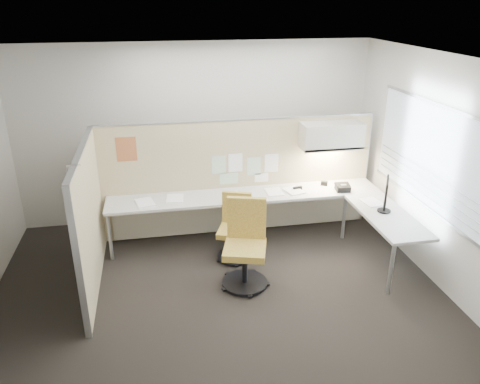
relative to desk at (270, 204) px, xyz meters
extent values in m
cube|color=black|center=(-0.93, -1.13, -0.61)|extent=(5.50, 4.50, 0.01)
cube|color=white|center=(-0.93, -1.13, 2.20)|extent=(5.50, 4.50, 0.01)
cube|color=beige|center=(-0.93, 1.12, 0.80)|extent=(5.50, 0.02, 2.80)
cube|color=beige|center=(-0.93, -3.38, 0.80)|extent=(5.50, 0.02, 2.80)
cube|color=beige|center=(1.82, -1.13, 0.80)|extent=(0.02, 4.50, 2.80)
cube|color=#AAB8C6|center=(1.79, -1.13, 0.95)|extent=(0.01, 2.80, 1.30)
cube|color=#C8B88A|center=(-0.38, 0.47, 0.27)|extent=(4.10, 0.06, 1.75)
cube|color=#C8B88A|center=(-2.43, -0.63, 0.27)|extent=(0.06, 2.20, 1.75)
cube|color=beige|center=(-0.33, 0.14, 0.11)|extent=(4.00, 0.60, 0.04)
cube|color=beige|center=(1.37, -0.89, 0.11)|extent=(0.60, 1.47, 0.04)
cube|color=beige|center=(-0.33, 0.41, -0.26)|extent=(3.90, 0.02, 0.64)
cylinder|color=#A5A8AA|center=(-2.28, -0.11, -0.26)|extent=(0.05, 0.05, 0.69)
cylinder|color=#A5A8AA|center=(1.12, -1.58, -0.26)|extent=(0.05, 0.05, 0.69)
cylinder|color=#A5A8AA|center=(1.12, -0.11, -0.26)|extent=(0.05, 0.05, 0.69)
cube|color=beige|center=(0.97, 0.26, 0.91)|extent=(0.90, 0.36, 0.38)
cube|color=#FFEABF|center=(0.97, 0.26, 0.70)|extent=(0.60, 0.06, 0.02)
cube|color=#8CBF8C|center=(-0.68, 0.44, 0.50)|extent=(0.21, 0.00, 0.28)
cube|color=white|center=(-0.43, 0.44, 0.52)|extent=(0.21, 0.00, 0.28)
cube|color=#8CBF8C|center=(-0.15, 0.44, 0.45)|extent=(0.21, 0.00, 0.28)
cube|color=white|center=(0.12, 0.44, 0.48)|extent=(0.21, 0.00, 0.28)
cube|color=#8CBF8C|center=(-0.53, 0.44, 0.28)|extent=(0.28, 0.00, 0.18)
cube|color=white|center=(-0.03, 0.44, 0.26)|extent=(0.21, 0.00, 0.14)
cube|color=orange|center=(-1.98, 0.44, 0.82)|extent=(0.28, 0.00, 0.35)
cylinder|color=black|center=(-0.59, -1.06, -0.57)|extent=(0.58, 0.58, 0.03)
cylinder|color=black|center=(-0.59, -1.06, -0.35)|extent=(0.07, 0.07, 0.44)
cube|color=#DAC451|center=(-0.59, -1.06, -0.09)|extent=(0.63, 0.63, 0.09)
cube|color=#DAC451|center=(-0.52, -0.83, 0.23)|extent=(0.49, 0.20, 0.55)
cylinder|color=black|center=(-0.60, -0.40, -0.57)|extent=(0.48, 0.48, 0.03)
cylinder|color=black|center=(-0.60, -0.40, -0.39)|extent=(0.06, 0.06, 0.37)
cube|color=#DAC451|center=(-0.60, -0.40, -0.18)|extent=(0.55, 0.55, 0.07)
cube|color=#DAC451|center=(-0.53, -0.21, 0.09)|extent=(0.40, 0.20, 0.46)
cylinder|color=black|center=(1.37, -0.79, 0.14)|extent=(0.18, 0.18, 0.02)
cylinder|color=black|center=(1.37, -0.79, 0.22)|extent=(0.04, 0.04, 0.16)
cube|color=black|center=(1.37, -0.79, 0.44)|extent=(0.23, 0.39, 0.29)
cube|color=black|center=(1.37, -0.79, 0.44)|extent=(0.19, 0.35, 0.25)
cube|color=black|center=(1.10, 0.01, 0.18)|extent=(0.22, 0.21, 0.12)
cylinder|color=black|center=(1.01, 0.03, 0.21)|extent=(0.05, 0.17, 0.04)
cube|color=black|center=(0.46, 0.17, 0.15)|extent=(0.14, 0.06, 0.05)
cube|color=black|center=(0.91, 0.26, 0.16)|extent=(0.12, 0.10, 0.06)
cube|color=silver|center=(-2.43, -1.18, 1.17)|extent=(0.14, 0.02, 0.02)
cylinder|color=silver|center=(-2.50, -1.18, 1.09)|extent=(0.02, 0.02, 0.14)
cube|color=#AD7F4C|center=(-2.50, -1.18, 0.96)|extent=(0.02, 0.40, 0.12)
cube|color=#AD7F4C|center=(-2.53, -1.15, 0.92)|extent=(0.02, 0.40, 0.12)
cube|color=gray|center=(-2.51, -1.23, 0.37)|extent=(0.01, 0.07, 1.01)
cube|color=white|center=(-1.78, 0.08, 0.14)|extent=(0.29, 0.35, 0.03)
cube|color=white|center=(-1.36, 0.15, 0.14)|extent=(0.26, 0.32, 0.02)
cube|color=white|center=(-0.55, 0.06, 0.14)|extent=(0.24, 0.31, 0.03)
cube|color=white|center=(0.09, 0.13, 0.13)|extent=(0.23, 0.30, 0.01)
cube|color=white|center=(0.38, 0.11, 0.14)|extent=(0.30, 0.35, 0.02)
cube|color=white|center=(1.33, -0.48, 0.14)|extent=(0.27, 0.33, 0.02)
camera|label=1|loc=(-1.58, -6.00, 2.79)|focal=35.00mm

